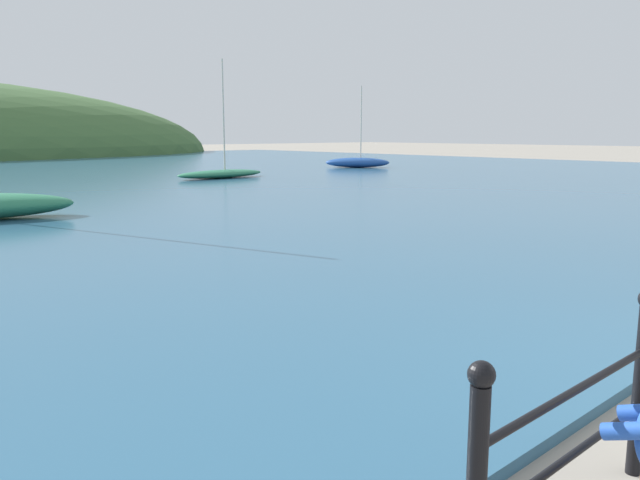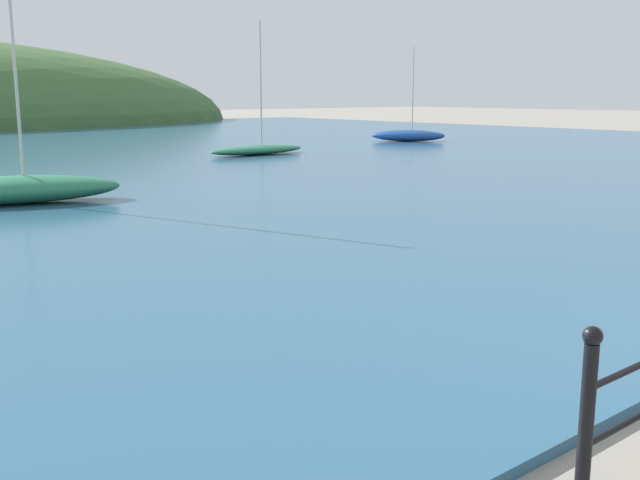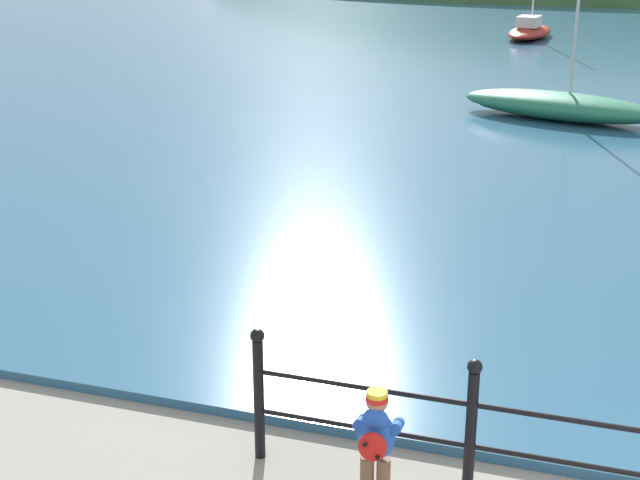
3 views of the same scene
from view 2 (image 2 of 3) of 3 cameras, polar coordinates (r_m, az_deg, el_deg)
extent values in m
cylinder|color=black|center=(4.93, 19.59, -13.52)|extent=(0.09, 0.09, 1.10)
sphere|color=black|center=(4.72, 20.07, -6.89)|extent=(0.12, 0.12, 0.12)
ellipsoid|color=#1E4793|center=(39.31, 6.73, 7.90)|extent=(3.48, 3.64, 0.58)
cylinder|color=beige|center=(39.25, 7.09, 11.36)|extent=(0.07, 0.07, 4.17)
ellipsoid|color=#287551|center=(18.27, -22.34, 3.56)|extent=(4.93, 2.83, 0.62)
cylinder|color=beige|center=(18.16, -22.27, 12.71)|extent=(0.07, 0.07, 5.17)
ellipsoid|color=#287551|center=(30.69, -4.80, 6.86)|extent=(4.51, 1.31, 0.37)
cylinder|color=beige|center=(30.74, -4.54, 11.82)|extent=(0.07, 0.07, 4.94)
camera|label=1|loc=(1.99, 24.70, -1.66)|focal=35.00mm
camera|label=3|loc=(7.78, 84.31, 14.42)|focal=50.00mm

